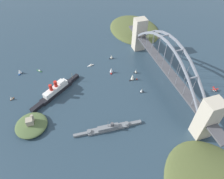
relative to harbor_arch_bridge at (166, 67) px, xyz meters
The scene contains 17 objects.
ground_plane 29.68m from the harbor_arch_bridge, 10.12° to the right, with size 1400.00×1400.00×0.00m, color #283D4C.
harbor_arch_bridge is the anchor object (origin of this frame).
headland_east_shore 162.87m from the harbor_arch_bridge, ahead, with size 124.58×97.06×19.21m.
ocean_liner 159.10m from the harbor_arch_bridge, 81.18° to the left, with size 56.69×74.37×21.66m.
naval_cruiser 119.61m from the harbor_arch_bridge, 118.86° to the left, with size 10.63×84.71×16.39m.
fort_island_mid_harbor 194.41m from the harbor_arch_bridge, 97.09° to the left, with size 39.34×38.86×15.65m.
seaplane_taxiing_near_bridge 79.97m from the harbor_arch_bridge, 121.86° to the right, with size 8.59×10.19×4.88m.
small_boat_0 48.16m from the harbor_arch_bridge, 105.35° to the left, with size 4.38×6.23×6.68m.
small_boat_1 223.91m from the harbor_arch_bridge, 67.26° to the left, with size 8.86×7.06×8.61m.
small_boat_2 51.36m from the harbor_arch_bridge, 66.01° to the left, with size 6.53×9.52×11.26m.
small_boat_3 50.81m from the harbor_arch_bridge, 43.95° to the left, with size 4.31×6.37×7.06m.
small_boat_4 196.65m from the harbor_arch_bridge, 64.93° to the left, with size 8.67×7.91×2.09m.
small_boat_5 100.26m from the harbor_arch_bridge, 35.08° to the left, with size 4.32×7.18×8.07m.
small_boat_6 220.41m from the harbor_arch_bridge, 81.75° to the left, with size 5.21×5.55×6.14m.
small_boat_7 83.91m from the harbor_arch_bridge, 56.66° to the left, with size 8.88×6.53×10.51m.
small_boat_8 121.49m from the harbor_arch_bridge, 53.06° to the left, with size 4.16×10.55×2.34m.
channel_marker_buoy 47.76m from the harbor_arch_bridge, 63.53° to the left, with size 2.20×2.20×2.75m.
Camera 1 is at (-186.94, 139.53, 208.10)m, focal length 31.99 mm.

